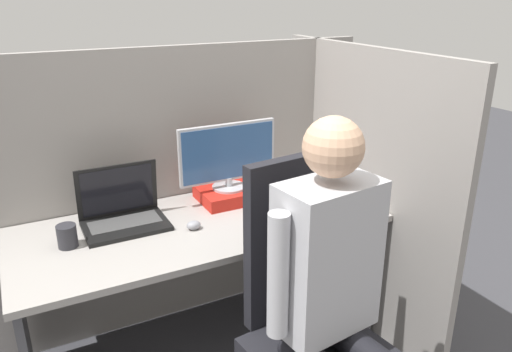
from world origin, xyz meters
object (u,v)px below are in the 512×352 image
Objects in this scene: person at (332,284)px; pen_cup at (67,236)px; stapler at (348,194)px; paper_box at (229,194)px; monitor at (228,155)px; office_chair at (309,310)px; carrot_toy at (273,226)px; laptop at (123,214)px.

pen_cup is at bearing 131.26° from person.
stapler is 1.34m from pen_cup.
monitor is at bearing 90.00° from paper_box.
office_chair is at bearing 83.00° from person.
monitor is (0.00, 0.00, 0.20)m from paper_box.
pen_cup is at bearing 174.90° from stapler.
stapler is 0.12× the size of person.
carrot_toy is 0.45m from office_chair.
pen_cup is (-0.25, -0.10, -0.00)m from laptop.
pen_cup is (-0.79, -0.14, -0.19)m from monitor.
carrot_toy is at bearing 79.63° from office_chair.
laptop is 0.32× the size of office_chair.
monitor is 5.20× the size of pen_cup.
person is (-0.10, -0.58, 0.06)m from carrot_toy.
person reaches higher than carrot_toy.
monitor is at bearing 154.05° from stapler.
stapler is (0.54, -0.26, -0.01)m from paper_box.
carrot_toy is 0.12× the size of person.
office_chair reaches higher than carrot_toy.
laptop reaches higher than paper_box.
stapler is at bearing 14.84° from carrot_toy.
carrot_toy is 0.86m from pen_cup.
carrot_toy is at bearing -85.57° from paper_box.
laptop is 1.04m from person.
stapler is 0.82m from office_chair.
laptop is 0.27× the size of person.
paper_box is 0.98m from person.
paper_box is at bearing -90.00° from monitor.
laptop is 1.11m from stapler.
carrot_toy is at bearing 80.56° from person.
monitor is at bearing 94.40° from carrot_toy.
stapler is at bearing 49.51° from person.
carrot_toy is at bearing -31.61° from laptop.
stapler reaches higher than carrot_toy.
paper_box is 0.22× the size of person.
stapler is (0.54, -0.26, -0.21)m from monitor.
laptop is 3.76× the size of pen_cup.
paper_box is at bearing 4.76° from laptop.
office_chair reaches higher than laptop.
paper_box reaches higher than stapler.
person is (-0.07, -0.97, 0.05)m from paper_box.
monitor reaches higher than laptop.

